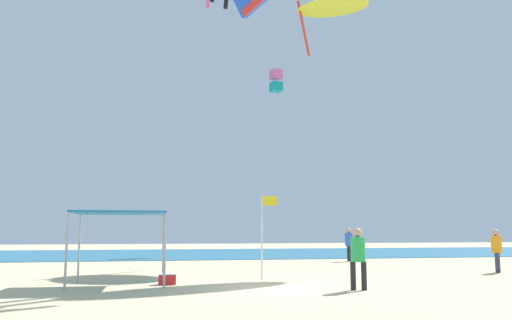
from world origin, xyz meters
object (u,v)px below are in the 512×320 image
(canopy_tent, at_px, (121,216))
(kite_box_pink, at_px, (276,81))
(person_near_tent, at_px, (497,247))
(person_rightmost, at_px, (358,254))
(kite_delta_yellow, at_px, (332,2))
(person_leftmost, at_px, (349,242))
(banner_flag, at_px, (264,228))
(cooler_box, at_px, (167,279))

(canopy_tent, distance_m, kite_box_pink, 29.13)
(person_near_tent, bearing_deg, person_rightmost, 149.44)
(canopy_tent, bearing_deg, kite_delta_yellow, 45.16)
(canopy_tent, bearing_deg, person_leftmost, 42.22)
(person_leftmost, relative_size, kite_box_pink, 1.00)
(banner_flag, xyz_separation_m, kite_box_pink, (6.02, 23.14, 12.62))
(person_near_tent, distance_m, banner_flag, 10.51)
(kite_box_pink, bearing_deg, kite_delta_yellow, 84.06)
(person_rightmost, relative_size, banner_flag, 0.61)
(kite_box_pink, bearing_deg, person_leftmost, 85.91)
(person_leftmost, bearing_deg, banner_flag, -179.91)
(banner_flag, bearing_deg, person_leftmost, 54.69)
(banner_flag, height_order, kite_delta_yellow, kite_delta_yellow)
(banner_flag, bearing_deg, canopy_tent, -169.87)
(banner_flag, distance_m, kite_box_pink, 27.03)
(banner_flag, relative_size, cooler_box, 5.26)
(kite_box_pink, bearing_deg, person_rightmost, 72.33)
(person_rightmost, relative_size, kite_box_pink, 0.96)
(kite_box_pink, relative_size, kite_delta_yellow, 0.30)
(person_near_tent, xyz_separation_m, kite_box_pink, (-4.37, 21.77, 13.41))
(banner_flag, bearing_deg, person_near_tent, 7.51)
(banner_flag, bearing_deg, kite_box_pink, 75.42)
(person_near_tent, height_order, kite_box_pink, kite_box_pink)
(cooler_box, height_order, kite_delta_yellow, kite_delta_yellow)
(canopy_tent, relative_size, person_near_tent, 1.62)
(canopy_tent, relative_size, cooler_box, 5.12)
(kite_delta_yellow, bearing_deg, person_leftmost, -20.38)
(kite_delta_yellow, bearing_deg, canopy_tent, -97.71)
(kite_box_pink, distance_m, kite_delta_yellow, 12.35)
(person_near_tent, distance_m, kite_delta_yellow, 18.17)
(person_leftmost, height_order, banner_flag, banner_flag)
(person_near_tent, bearing_deg, cooler_box, 127.73)
(canopy_tent, height_order, kite_box_pink, kite_box_pink)
(person_rightmost, height_order, banner_flag, banner_flag)
(person_leftmost, height_order, person_rightmost, person_leftmost)
(banner_flag, relative_size, kite_delta_yellow, 0.47)
(canopy_tent, relative_size, person_rightmost, 1.61)
(person_leftmost, relative_size, person_rightmost, 1.05)
(cooler_box, relative_size, kite_delta_yellow, 0.09)
(person_leftmost, height_order, kite_delta_yellow, kite_delta_yellow)
(person_near_tent, xyz_separation_m, banner_flag, (-10.39, -1.37, 0.79))
(cooler_box, bearing_deg, person_rightmost, -26.10)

